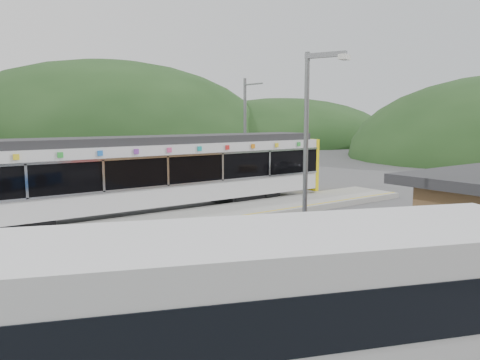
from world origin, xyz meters
TOP-DOWN VIEW (x-y plane):
  - ground at (0.00, 0.00)m, footprint 120.00×120.00m
  - hills at (6.19, 5.29)m, footprint 146.00×149.00m
  - platform at (0.00, 3.30)m, footprint 26.00×3.20m
  - yellow_line at (0.00, 2.00)m, footprint 26.00×0.10m
  - train at (-0.89, 6.00)m, footprint 20.44×3.01m
  - catenary_mast_east at (7.00, 8.56)m, footprint 0.18×1.80m
  - bus at (-6.76, -9.06)m, footprint 11.14×6.41m
  - lamp_post at (-1.98, -6.18)m, footprint 0.48×1.14m

SIDE VIEW (x-z plane):
  - ground at x=0.00m, z-range 0.00..0.00m
  - hills at x=6.19m, z-range -13.00..13.00m
  - platform at x=0.00m, z-range 0.00..0.30m
  - yellow_line at x=0.00m, z-range 0.30..0.31m
  - bus at x=-6.76m, z-range -0.05..2.94m
  - train at x=-0.89m, z-range 0.19..3.93m
  - catenary_mast_east at x=7.00m, z-range 0.15..7.15m
  - lamp_post at x=-1.98m, z-range 0.60..6.83m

